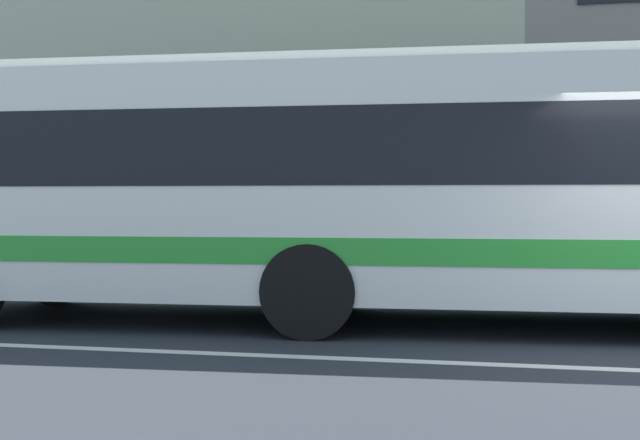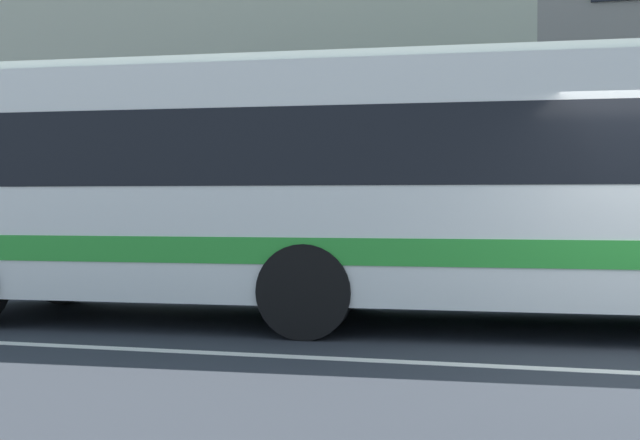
# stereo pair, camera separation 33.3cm
# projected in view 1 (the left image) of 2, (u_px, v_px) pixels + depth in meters

# --- Properties ---
(hedge_row_far) EXTENTS (13.28, 1.10, 1.11)m
(hedge_row_far) POSITION_uv_depth(u_px,v_px,m) (634.00, 261.00, 11.99)
(hedge_row_far) COLOR #1F592A
(hedge_row_far) RESTS_ON ground_plane
(apartment_block_left) EXTENTS (19.48, 9.10, 13.32)m
(apartment_block_left) POSITION_uv_depth(u_px,v_px,m) (139.00, 6.00, 21.23)
(apartment_block_left) COLOR #B7BCA1
(apartment_block_left) RESTS_ON ground_plane
(transit_bus) EXTENTS (11.45, 3.04, 3.03)m
(transit_bus) POSITION_uv_depth(u_px,v_px,m) (384.00, 182.00, 9.31)
(transit_bus) COLOR silver
(transit_bus) RESTS_ON ground_plane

